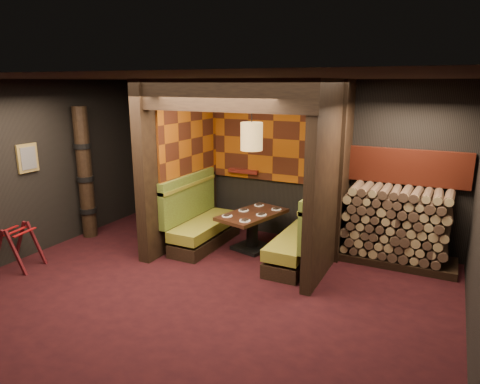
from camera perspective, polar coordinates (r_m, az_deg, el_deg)
name	(u,v)px	position (r m, az deg, el deg)	size (l,w,h in m)	color
floor	(197,296)	(5.98, -5.72, -13.65)	(6.50, 5.50, 0.02)	black
ceiling	(191,77)	(5.29, -6.52, 15.00)	(6.50, 5.50, 0.02)	black
wall_back	(276,160)	(7.87, 4.76, 4.30)	(6.50, 0.02, 2.85)	black
wall_left	(22,171)	(7.69, -27.09, 2.52)	(0.02, 5.50, 2.85)	black
partition_left	(180,164)	(7.53, -8.05, 3.75)	(0.20, 2.20, 2.85)	black
partition_right	(330,178)	(6.48, 11.95, 1.87)	(0.15, 2.10, 2.85)	black
header_beam	(218,95)	(5.90, -2.89, 12.76)	(2.85, 0.18, 0.44)	black
tapa_back_panel	(274,138)	(7.78, 4.51, 7.13)	(2.40, 0.06, 1.55)	#8F430A
tapa_side_panel	(190,139)	(7.54, -6.65, 7.08)	(0.04, 1.85, 1.45)	#8F430A
lacquer_shelf	(243,171)	(8.06, 0.46, 2.81)	(0.60, 0.12, 0.07)	#5C1813
booth_bench_left	(200,223)	(7.58, -5.35, -4.11)	(0.68, 1.60, 1.14)	black
booth_bench_right	(303,240)	(6.82, 8.39, -6.33)	(0.68, 1.60, 1.14)	black
dining_table	(252,226)	(7.33, 1.65, -4.54)	(0.96, 1.36, 0.65)	black
place_settings	(252,212)	(7.26, 1.66, -2.72)	(0.77, 1.10, 0.03)	white
pendant_lamp	(252,136)	(6.94, 1.56, 7.43)	(0.36, 0.36, 1.12)	#9F7B42
framed_picture	(28,158)	(7.68, -26.47, 4.07)	(0.05, 0.36, 0.46)	olive
luggage_rack	(17,245)	(7.48, -27.55, -6.31)	(0.74, 0.58, 0.73)	#420E12
totem_column	(85,174)	(8.26, -19.97, 2.27)	(0.31, 0.31, 2.40)	black
firewood_stack	(401,227)	(7.16, 20.62, -4.33)	(1.73, 0.70, 1.22)	black
mosaic_header	(408,167)	(7.26, 21.52, 3.13)	(1.83, 0.10, 0.56)	maroon
bay_front_post	(341,175)	(6.71, 13.26, 2.21)	(0.08, 0.08, 2.85)	black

